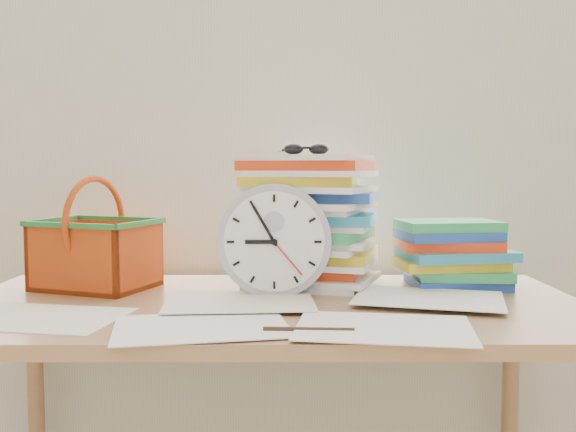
{
  "coord_description": "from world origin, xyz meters",
  "views": [
    {
      "loc": [
        0.04,
        0.19,
        1.05
      ],
      "look_at": [
        0.04,
        1.6,
        0.94
      ],
      "focal_mm": 40.0,
      "sensor_mm": 36.0,
      "label": 1
    }
  ],
  "objects_px": {
    "paper_stack": "(307,220)",
    "book_stack": "(455,254)",
    "desk": "(271,334)",
    "basket": "(95,234)",
    "clock": "(274,240)"
  },
  "relations": [
    {
      "from": "clock",
      "to": "basket",
      "type": "distance_m",
      "value": 0.45
    },
    {
      "from": "book_stack",
      "to": "basket",
      "type": "height_order",
      "value": "basket"
    },
    {
      "from": "clock",
      "to": "book_stack",
      "type": "relative_size",
      "value": 0.94
    },
    {
      "from": "desk",
      "to": "basket",
      "type": "bearing_deg",
      "value": 159.84
    },
    {
      "from": "book_stack",
      "to": "clock",
      "type": "bearing_deg",
      "value": -165.75
    },
    {
      "from": "book_stack",
      "to": "basket",
      "type": "xyz_separation_m",
      "value": [
        -0.89,
        -0.01,
        0.05
      ]
    },
    {
      "from": "desk",
      "to": "paper_stack",
      "type": "distance_m",
      "value": 0.33
    },
    {
      "from": "desk",
      "to": "paper_stack",
      "type": "height_order",
      "value": "paper_stack"
    },
    {
      "from": "desk",
      "to": "basket",
      "type": "height_order",
      "value": "basket"
    },
    {
      "from": "desk",
      "to": "basket",
      "type": "xyz_separation_m",
      "value": [
        -0.43,
        0.16,
        0.21
      ]
    },
    {
      "from": "paper_stack",
      "to": "book_stack",
      "type": "relative_size",
      "value": 1.19
    },
    {
      "from": "clock",
      "to": "basket",
      "type": "bearing_deg",
      "value": 167.2
    },
    {
      "from": "paper_stack",
      "to": "clock",
      "type": "relative_size",
      "value": 1.27
    },
    {
      "from": "book_stack",
      "to": "desk",
      "type": "bearing_deg",
      "value": -159.25
    },
    {
      "from": "paper_stack",
      "to": "basket",
      "type": "relative_size",
      "value": 1.22
    }
  ]
}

